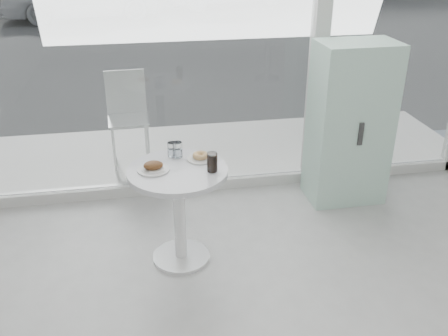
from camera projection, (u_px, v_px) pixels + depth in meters
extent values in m
cube|color=silver|center=(221.00, 182.00, 4.90)|extent=(5.00, 0.12, 0.10)
cube|color=silver|center=(321.00, 28.00, 4.40)|extent=(0.14, 0.14, 3.00)
cube|color=white|center=(129.00, 47.00, 4.18)|extent=(3.21, 0.02, 2.60)
cube|color=white|center=(400.00, 37.00, 4.56)|extent=(1.41, 0.02, 2.60)
cylinder|color=white|center=(181.00, 256.00, 3.86)|extent=(0.44, 0.44, 0.03)
cylinder|color=white|center=(180.00, 217.00, 3.70)|extent=(0.09, 0.09, 0.70)
cylinder|color=white|center=(177.00, 172.00, 3.54)|extent=(0.72, 0.72, 0.04)
cube|color=beige|center=(209.00, 151.00, 5.61)|extent=(5.60, 1.60, 0.05)
cube|color=#3B3B3B|center=(154.00, 2.00, 16.40)|extent=(40.00, 24.00, 0.00)
cube|color=#A4D1BC|center=(350.00, 124.00, 4.43)|extent=(0.68, 0.46, 1.46)
cube|color=#333333|center=(361.00, 134.00, 4.23)|extent=(0.04, 0.02, 0.20)
cylinder|color=white|center=(114.00, 150.00, 5.03)|extent=(0.02, 0.02, 0.46)
cylinder|color=white|center=(149.00, 147.00, 5.10)|extent=(0.02, 0.02, 0.46)
cylinder|color=white|center=(113.00, 137.00, 5.33)|extent=(0.02, 0.02, 0.46)
cylinder|color=white|center=(146.00, 134.00, 5.40)|extent=(0.02, 0.02, 0.46)
cube|color=white|center=(129.00, 120.00, 5.11)|extent=(0.43, 0.43, 0.03)
cube|color=white|center=(126.00, 92.00, 5.17)|extent=(0.41, 0.04, 0.46)
cylinder|color=silver|center=(153.00, 170.00, 3.51)|extent=(0.23, 0.23, 0.01)
cube|color=white|center=(156.00, 169.00, 3.50)|extent=(0.12, 0.11, 0.00)
ellipsoid|color=#3B1C10|center=(153.00, 165.00, 3.49)|extent=(0.14, 0.11, 0.06)
ellipsoid|color=#3B1C10|center=(158.00, 164.00, 3.52)|extent=(0.07, 0.06, 0.04)
cylinder|color=silver|center=(201.00, 159.00, 3.67)|extent=(0.20, 0.20, 0.01)
torus|color=tan|center=(201.00, 155.00, 3.66)|extent=(0.12, 0.12, 0.04)
cylinder|color=white|center=(172.00, 149.00, 3.70)|extent=(0.07, 0.07, 0.11)
cylinder|color=white|center=(172.00, 152.00, 3.71)|extent=(0.06, 0.06, 0.06)
cylinder|color=white|center=(177.00, 150.00, 3.69)|extent=(0.07, 0.07, 0.12)
cylinder|color=white|center=(178.00, 153.00, 3.70)|extent=(0.06, 0.06, 0.06)
cylinder|color=white|center=(212.00, 162.00, 3.47)|extent=(0.07, 0.07, 0.14)
cylinder|color=black|center=(212.00, 163.00, 3.47)|extent=(0.06, 0.06, 0.13)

